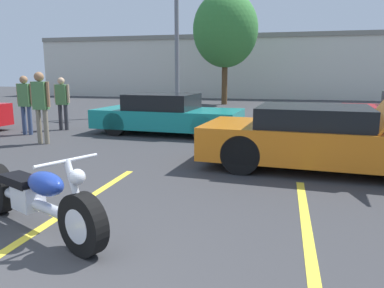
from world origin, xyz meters
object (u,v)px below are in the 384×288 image
(light_pole, at_px, (178,12))
(spectator_near_motorcycle, at_px, (62,99))
(show_car_hood_open, at_px, (323,137))
(spectator_midground, at_px, (41,101))
(tree_background, at_px, (225,30))
(motorcycle, at_px, (34,198))
(parked_car_mid_row, at_px, (167,115))
(spectator_by_show_car, at_px, (25,100))

(light_pole, height_order, spectator_near_motorcycle, light_pole)
(show_car_hood_open, xyz_separation_m, spectator_midground, (-6.67, 0.99, 0.48))
(tree_background, height_order, spectator_midground, tree_background)
(motorcycle, relative_size, parked_car_mid_row, 0.53)
(tree_background, distance_m, show_car_hood_open, 15.01)
(light_pole, bearing_deg, parked_car_mid_row, -78.32)
(spectator_by_show_car, bearing_deg, motorcycle, -52.29)
(tree_background, xyz_separation_m, motorcycle, (0.58, -17.77, -3.72))
(show_car_hood_open, xyz_separation_m, parked_car_mid_row, (-4.10, 3.33, -0.04))
(tree_background, bearing_deg, spectator_by_show_car, -108.53)
(tree_background, bearing_deg, parked_car_mid_row, -90.34)
(light_pole, height_order, show_car_hood_open, light_pole)
(motorcycle, xyz_separation_m, parked_car_mid_row, (-0.64, 7.07, 0.17))
(light_pole, distance_m, parked_car_mid_row, 6.38)
(show_car_hood_open, bearing_deg, parked_car_mid_row, 145.52)
(light_pole, xyz_separation_m, parked_car_mid_row, (1.05, -5.09, -3.70))
(spectator_near_motorcycle, distance_m, spectator_by_show_car, 1.19)
(show_car_hood_open, relative_size, spectator_by_show_car, 2.67)
(spectator_midground, bearing_deg, parked_car_mid_row, 42.22)
(motorcycle, bearing_deg, light_pole, 122.92)
(light_pole, xyz_separation_m, spectator_midground, (-1.52, -7.43, -3.18))
(tree_background, distance_m, spectator_near_motorcycle, 11.77)
(spectator_by_show_car, bearing_deg, parked_car_mid_row, 16.64)
(spectator_near_motorcycle, relative_size, spectator_by_show_car, 0.96)
(parked_car_mid_row, xyz_separation_m, spectator_by_show_car, (-3.92, -1.17, 0.45))
(motorcycle, height_order, spectator_midground, spectator_midground)
(light_pole, height_order, spectator_by_show_car, light_pole)
(spectator_by_show_car, xyz_separation_m, spectator_midground, (1.34, -1.16, 0.07))
(motorcycle, bearing_deg, show_car_hood_open, 72.27)
(show_car_hood_open, bearing_deg, spectator_midground, 176.13)
(motorcycle, distance_m, show_car_hood_open, 5.10)
(show_car_hood_open, bearing_deg, light_pole, 126.04)
(tree_background, xyz_separation_m, spectator_by_show_car, (-3.98, -11.88, -3.10))
(parked_car_mid_row, height_order, spectator_midground, spectator_midground)
(motorcycle, distance_m, parked_car_mid_row, 7.10)
(show_car_hood_open, height_order, spectator_midground, show_car_hood_open)
(parked_car_mid_row, bearing_deg, spectator_near_motorcycle, -174.47)
(show_car_hood_open, height_order, spectator_near_motorcycle, show_car_hood_open)
(light_pole, distance_m, spectator_by_show_car, 7.62)
(light_pole, xyz_separation_m, tree_background, (1.12, 5.61, -0.15))
(show_car_hood_open, bearing_deg, motorcycle, -128.13)
(light_pole, bearing_deg, spectator_near_motorcycle, -114.34)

